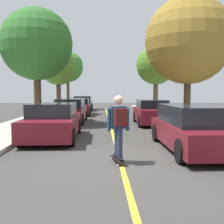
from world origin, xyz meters
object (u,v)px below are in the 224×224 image
street_tree_left_far (68,67)px  street_tree_right_nearest (188,41)px  parked_car_left_nearest (53,122)px  fire_hydrant (181,117)px  skateboard (118,159)px  parked_car_left_farthest (83,103)px  parked_car_right_near (152,112)px  skateboarder (119,123)px  parked_car_left_near (70,111)px  parked_car_left_far (78,107)px  street_tree_left_near (58,67)px  street_tree_left_nearest (37,45)px  street_tree_right_near (156,65)px  parked_car_right_nearest (193,128)px

street_tree_left_far → street_tree_right_nearest: size_ratio=0.91×
parked_car_left_nearest → street_tree_left_far: (-1.67, 18.43, 3.84)m
street_tree_right_nearest → fire_hydrant: street_tree_right_nearest is taller
street_tree_right_nearest → skateboard: size_ratio=7.66×
parked_car_left_farthest → parked_car_right_near: bearing=-68.9°
parked_car_left_farthest → skateboarder: size_ratio=2.53×
parked_car_left_near → fire_hydrant: parked_car_left_near is taller
parked_car_left_nearest → parked_car_left_far: (-0.00, 11.43, -0.01)m
parked_car_right_near → skateboarder: (-2.43, -8.32, 0.35)m
skateboard → parked_car_right_near: bearing=73.6°
parked_car_right_near → street_tree_left_near: (-6.41, 7.39, 3.20)m
parked_car_left_far → street_tree_right_nearest: size_ratio=0.70×
parked_car_right_near → skateboard: bearing=-106.4°
parked_car_left_far → street_tree_left_near: 3.69m
fire_hydrant → skateboarder: size_ratio=0.43×
parked_car_left_far → skateboard: bearing=-81.3°
parked_car_left_farthest → skateboard: size_ratio=4.77×
street_tree_right_nearest → parked_car_left_farthest: bearing=115.6°
street_tree_left_nearest → parked_car_left_far: bearing=76.1°
parked_car_left_farthest → street_tree_right_near: (6.41, -5.10, 3.36)m
parked_car_right_nearest → parked_car_left_nearest: bearing=155.4°
parked_car_right_near → street_tree_left_nearest: size_ratio=0.65×
parked_car_right_nearest → street_tree_right_nearest: (1.67, 5.77, 3.80)m
parked_car_right_nearest → parked_car_left_near: bearing=120.7°
parked_car_right_nearest → fire_hydrant: size_ratio=6.56×
parked_car_left_nearest → street_tree_left_nearest: size_ratio=0.68×
parked_car_right_near → skateboarder: size_ratio=2.52×
parked_car_left_near → street_tree_right_near: size_ratio=0.76×
fire_hydrant → parked_car_right_near: bearing=159.4°
skateboard → parked_car_left_nearest: bearing=122.7°
street_tree_left_near → street_tree_right_near: 8.09m
fire_hydrant → skateboard: 8.67m
skateboard → skateboarder: size_ratio=0.53×
street_tree_right_near → fire_hydrant: size_ratio=8.00×
parked_car_right_near → fire_hydrant: size_ratio=5.89×
parked_car_left_near → skateboard: 9.73m
parked_car_right_near → parked_car_right_nearest: bearing=-90.0°
parked_car_left_near → parked_car_left_far: 5.59m
parked_car_right_near → skateboarder: skateboarder is taller
parked_car_right_nearest → street_tree_left_far: street_tree_left_far is taller
parked_car_right_nearest → skateboard: size_ratio=5.30×
parked_car_left_nearest → skateboard: parked_car_left_nearest is taller
street_tree_left_far → street_tree_right_near: size_ratio=1.08×
skateboarder → street_tree_left_near: bearing=104.2°
parked_car_left_nearest → parked_car_left_farthest: 16.96m
parked_car_right_near → street_tree_left_nearest: street_tree_left_nearest is taller
parked_car_left_near → fire_hydrant: 6.48m
parked_car_left_farthest → skateboarder: bearing=-83.6°
parked_car_left_near → fire_hydrant: (6.24, -1.71, -0.21)m
skateboard → street_tree_right_nearest: bearing=60.3°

